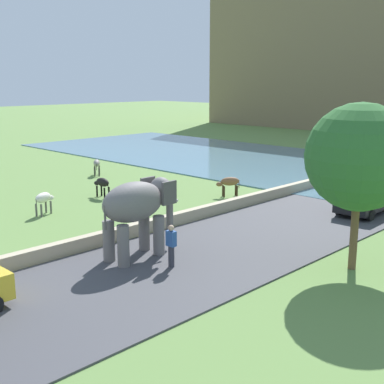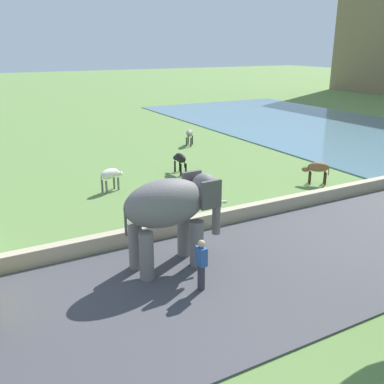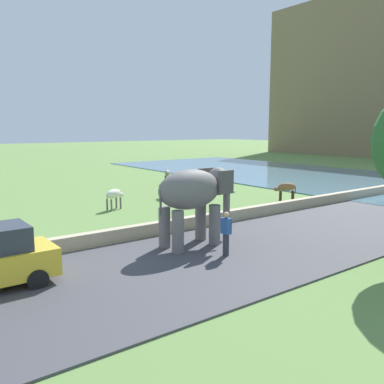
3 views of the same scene
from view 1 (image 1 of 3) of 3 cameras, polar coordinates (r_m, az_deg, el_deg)
name	(u,v)px [view 1 (image 1 of 3)]	position (r m, az deg, el deg)	size (l,w,h in m)	color
road_surface	(337,208)	(28.13, 15.96, -1.72)	(7.00, 120.00, 0.06)	#424247
barrier_wall	(257,198)	(28.42, 7.32, -0.65)	(0.40, 110.00, 0.58)	tan
lake	(206,153)	(47.21, 1.55, 4.34)	(36.00, 18.00, 0.08)	slate
elephant	(138,206)	(19.25, -6.06, -1.57)	(1.48, 3.48, 2.99)	slate
person_beside_elephant	(171,245)	(18.36, -2.34, -5.99)	(0.36, 0.22, 1.63)	#33333D
car_black	(367,197)	(27.22, 18.94, -0.50)	(1.91, 4.06, 1.80)	black
cow_grey	(97,164)	(36.96, -10.61, 3.12)	(1.31, 1.10, 1.15)	gray
cow_black	(102,183)	(29.91, -10.02, 0.98)	(1.39, 0.47, 1.15)	black
cow_white	(44,199)	(26.68, -16.26, -0.71)	(0.86, 1.40, 1.15)	silver
cow_brown	(229,182)	(29.74, 4.18, 1.08)	(1.08, 1.32, 1.15)	brown
tree_mid	(359,157)	(18.51, 18.23, 3.71)	(3.77, 3.77, 5.96)	brown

